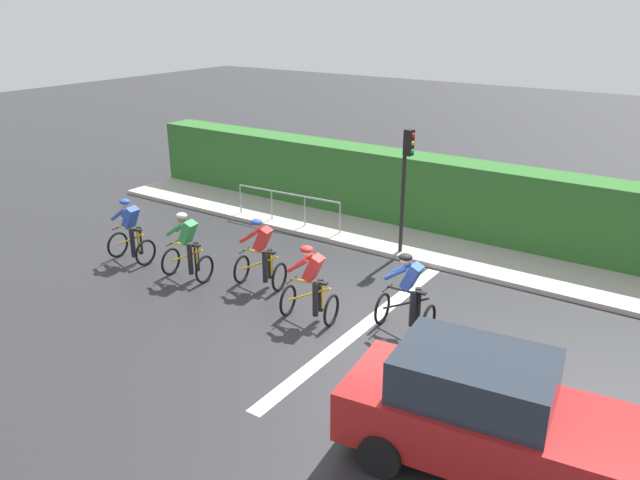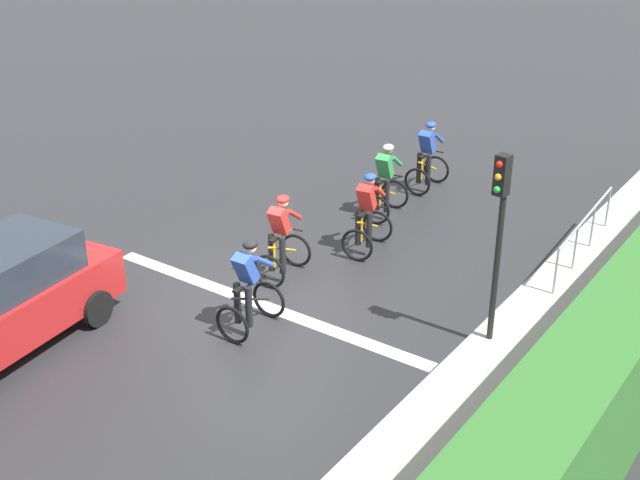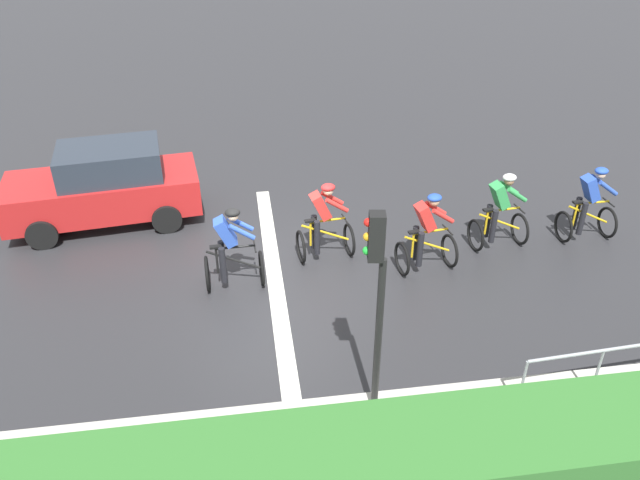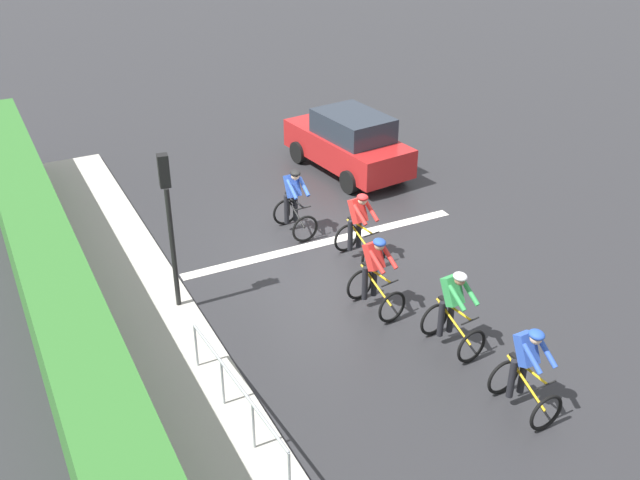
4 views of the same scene
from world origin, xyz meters
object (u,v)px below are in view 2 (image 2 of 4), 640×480
at_px(cyclist_trailing, 249,289).
at_px(cyclist_fourth, 281,240).
at_px(cyclist_lead, 427,158).
at_px(cyclist_mid, 367,216).
at_px(car_red, 1,299).
at_px(pedestrian_railing_kerbside, 586,226).
at_px(cyclist_second, 385,183).
at_px(traffic_light_near_crossing, 499,223).

bearing_deg(cyclist_trailing, cyclist_fourth, 111.85).
height_order(cyclist_lead, cyclist_mid, same).
relative_size(cyclist_lead, cyclist_fourth, 1.00).
relative_size(cyclist_mid, car_red, 0.39).
height_order(cyclist_trailing, pedestrian_railing_kerbside, cyclist_trailing).
relative_size(cyclist_second, pedestrian_railing_kerbside, 0.47).
bearing_deg(traffic_light_near_crossing, cyclist_mid, 152.43).
bearing_deg(cyclist_fourth, traffic_light_near_crossing, 0.68).
distance_m(cyclist_lead, traffic_light_near_crossing, 7.10).
bearing_deg(cyclist_lead, car_red, -102.60).
distance_m(cyclist_second, car_red, 8.46).
xyz_separation_m(cyclist_second, cyclist_fourth, (-0.08, -3.63, 0.00)).
distance_m(cyclist_second, pedestrian_railing_kerbside, 4.38).
height_order(cyclist_second, cyclist_mid, same).
relative_size(cyclist_mid, cyclist_trailing, 1.00).
distance_m(traffic_light_near_crossing, pedestrian_railing_kerbside, 4.14).
bearing_deg(pedestrian_railing_kerbside, cyclist_lead, 159.27).
bearing_deg(cyclist_mid, cyclist_lead, 100.21).
distance_m(cyclist_second, cyclist_mid, 1.85).
height_order(cyclist_trailing, car_red, car_red).
height_order(car_red, pedestrian_railing_kerbside, car_red).
xyz_separation_m(cyclist_trailing, car_red, (-2.96, -2.67, 0.08)).
relative_size(traffic_light_near_crossing, pedestrian_railing_kerbside, 0.94).
distance_m(cyclist_second, traffic_light_near_crossing, 5.67).
bearing_deg(pedestrian_railing_kerbside, car_red, -128.27).
bearing_deg(cyclist_mid, pedestrian_railing_kerbside, 28.60).
bearing_deg(cyclist_second, cyclist_fourth, -91.19).
bearing_deg(cyclist_fourth, cyclist_lead, 89.56).
bearing_deg(cyclist_lead, pedestrian_railing_kerbside, -20.73).
height_order(cyclist_lead, cyclist_second, same).
height_order(cyclist_lead, cyclist_fourth, same).
xyz_separation_m(cyclist_mid, pedestrian_railing_kerbside, (3.74, 2.04, -0.01)).
xyz_separation_m(cyclist_lead, cyclist_trailing, (0.70, -7.44, 0.00)).
distance_m(cyclist_mid, traffic_light_near_crossing, 4.23).
relative_size(cyclist_lead, traffic_light_near_crossing, 0.50).
xyz_separation_m(cyclist_mid, traffic_light_near_crossing, (3.53, -1.84, 1.43)).
distance_m(cyclist_lead, car_red, 10.36).
height_order(cyclist_mid, pedestrian_railing_kerbside, cyclist_mid).
height_order(cyclist_lead, traffic_light_near_crossing, traffic_light_near_crossing).
distance_m(cyclist_mid, cyclist_trailing, 3.74).
bearing_deg(car_red, cyclist_second, 74.28).
distance_m(car_red, traffic_light_near_crossing, 8.02).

